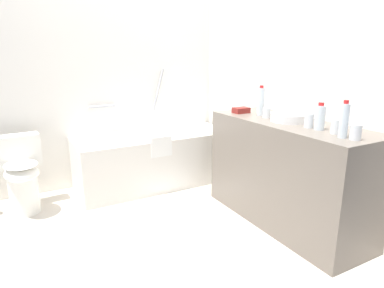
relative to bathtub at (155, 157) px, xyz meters
The scene contains 17 objects.
ground_plane 1.08m from the bathtub, 118.57° to the right, with size 3.75×3.75×0.00m, color beige.
wall_back_tiled 1.17m from the bathtub, 142.89° to the left, with size 3.15×0.10×2.59m, color white.
wall_right_mirror 1.64m from the bathtub, 44.33° to the right, with size 0.10×2.87×2.59m, color white.
bathtub is the anchor object (origin of this frame).
toilet 1.30m from the bathtub, behind, with size 0.41×0.51×0.69m.
vanity_counter 1.47m from the bathtub, 65.10° to the right, with size 0.53×1.45×0.86m, color #6B6056.
sink_basin 1.57m from the bathtub, 64.87° to the right, with size 0.29×0.29×0.07m, color white.
sink_faucet 1.64m from the bathtub, 58.87° to the right, with size 0.10×0.15×0.07m.
water_bottle_0 1.34m from the bathtub, 58.56° to the right, with size 0.06×0.06×0.26m.
water_bottle_1 1.85m from the bathtub, 70.38° to the right, with size 0.07×0.07×0.19m.
water_bottle_2 2.06m from the bathtub, 74.35° to the right, with size 0.06×0.06×0.24m.
drinking_glass_0 1.76m from the bathtub, 69.69° to the right, with size 0.07×0.07×0.10m, color white.
drinking_glass_1 1.38m from the bathtub, 62.87° to the right, with size 0.07×0.07×0.09m, color white.
drinking_glass_2 1.96m from the bathtub, 71.94° to the right, with size 0.06×0.06×0.10m, color white.
drinking_glass_3 2.11m from the bathtub, 74.24° to the right, with size 0.07×0.07×0.10m, color white.
amenity_basket 1.13m from the bathtub, 56.92° to the right, with size 0.14×0.10×0.05m, color maroon.
bath_mat 0.62m from the bathtub, 91.96° to the right, with size 0.53×0.36×0.01m, color white.
Camera 1 is at (-0.83, -2.32, 1.38)m, focal length 31.41 mm.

